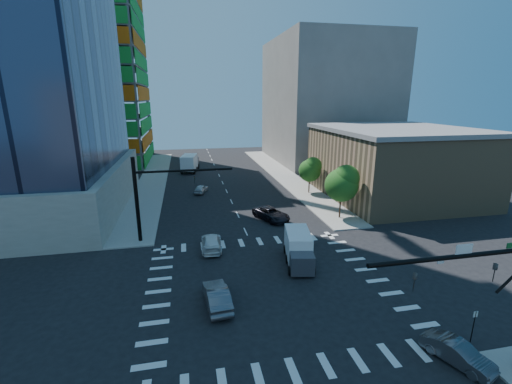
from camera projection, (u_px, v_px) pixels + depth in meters
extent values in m
plane|color=black|center=(271.00, 286.00, 27.98)|extent=(160.00, 160.00, 0.00)
cube|color=silver|center=(271.00, 286.00, 27.98)|extent=(20.00, 20.00, 0.01)
cube|color=gray|center=(283.00, 174.00, 68.15)|extent=(5.00, 60.00, 0.15)
cube|color=gray|center=(153.00, 180.00, 63.26)|extent=(5.00, 60.00, 0.15)
cube|color=gray|center=(4.00, 191.00, 44.91)|extent=(30.00, 30.00, 6.00)
cube|color=#1A942E|center=(141.00, 53.00, 77.04)|extent=(0.12, 24.00, 49.00)
cube|color=#CA5C0B|center=(62.00, 43.00, 62.69)|extent=(24.00, 0.12, 49.00)
cube|color=#8B7150|center=(395.00, 164.00, 52.30)|extent=(20.00, 22.00, 10.00)
cube|color=slate|center=(399.00, 129.00, 50.88)|extent=(20.50, 22.50, 0.60)
cube|color=slate|center=(325.00, 101.00, 81.43)|extent=(24.00, 30.00, 28.00)
cylinder|color=black|center=(463.00, 256.00, 16.38)|extent=(10.00, 0.24, 0.24)
imported|color=black|center=(494.00, 272.00, 17.07)|extent=(0.16, 0.20, 1.00)
imported|color=black|center=(414.00, 282.00, 16.19)|extent=(0.16, 0.20, 1.00)
cube|color=white|center=(464.00, 249.00, 16.29)|extent=(0.90, 0.04, 0.50)
cylinder|color=black|center=(137.00, 200.00, 35.34)|extent=(0.40, 0.40, 9.00)
cylinder|color=black|center=(184.00, 171.00, 35.55)|extent=(10.00, 0.24, 0.24)
imported|color=black|center=(195.00, 180.00, 36.04)|extent=(0.16, 0.20, 1.00)
cylinder|color=#382316|center=(340.00, 209.00, 43.29)|extent=(0.20, 0.20, 2.27)
sphere|color=#124512|center=(341.00, 185.00, 42.47)|extent=(4.16, 4.16, 4.16)
sphere|color=#377125|center=(346.00, 178.00, 42.00)|extent=(3.25, 3.25, 3.25)
cylinder|color=#382316|center=(309.00, 187.00, 54.72)|extent=(0.20, 0.20, 1.92)
sphere|color=#124512|center=(310.00, 171.00, 54.03)|extent=(3.52, 3.52, 3.52)
sphere|color=#377125|center=(313.00, 166.00, 53.60)|extent=(2.75, 2.75, 2.75)
cylinder|color=black|center=(473.00, 327.00, 21.28)|extent=(0.06, 0.06, 2.20)
cube|color=silver|center=(476.00, 314.00, 21.04)|extent=(0.30, 0.03, 0.40)
imported|color=#4F4E54|center=(458.00, 353.00, 19.73)|extent=(2.79, 4.19, 1.31)
imported|color=black|center=(271.00, 214.00, 43.01)|extent=(4.52, 6.08, 1.54)
imported|color=white|center=(211.00, 242.00, 34.64)|extent=(2.26, 5.03, 1.43)
imported|color=silver|center=(201.00, 189.00, 55.22)|extent=(2.72, 4.15, 1.31)
imported|color=#58575C|center=(217.00, 296.00, 25.18)|extent=(1.99, 4.77, 1.53)
cube|color=white|center=(299.00, 247.00, 31.21)|extent=(2.95, 4.77, 2.31)
cube|color=#42424A|center=(299.00, 253.00, 31.37)|extent=(2.31, 1.96, 1.69)
cube|color=white|center=(190.00, 161.00, 71.06)|extent=(3.65, 5.94, 2.88)
cube|color=#42424A|center=(190.00, 165.00, 71.25)|extent=(2.88, 2.44, 2.10)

